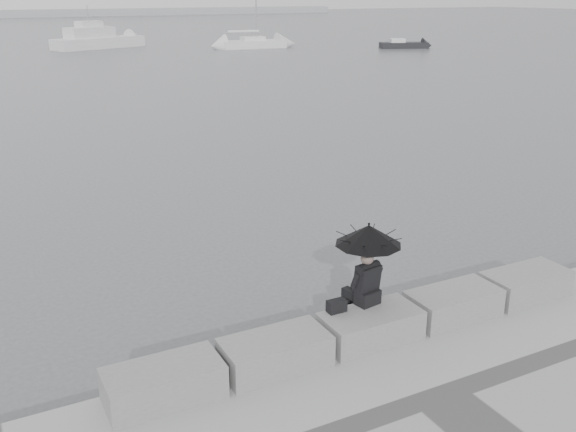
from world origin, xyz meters
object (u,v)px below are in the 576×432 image
seated_person (368,247)px  sailboat_right (253,43)px  motor_cruiser (99,39)px  small_motorboat (404,45)px

seated_person → sailboat_right: size_ratio=0.11×
motor_cruiser → small_motorboat: size_ratio=1.94×
seated_person → small_motorboat: (37.78, 48.91, -1.66)m
sailboat_right → motor_cruiser: 16.37m
motor_cruiser → small_motorboat: motor_cruiser is taller
seated_person → motor_cruiser: bearing=71.9°
motor_cruiser → small_motorboat: 32.43m
seated_person → sailboat_right: (23.52, 56.27, -1.44)m
seated_person → small_motorboat: 61.82m
seated_person → small_motorboat: seated_person is taller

